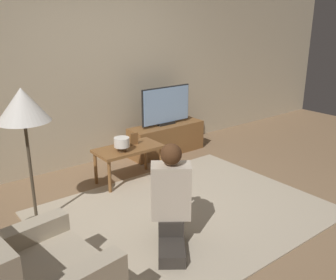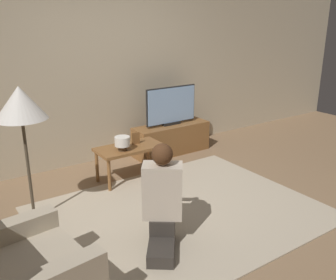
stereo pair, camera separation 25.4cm
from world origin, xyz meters
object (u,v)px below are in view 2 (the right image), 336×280
table_lamp (122,142)px  coffee_table (130,151)px  floor_lamp (21,108)px  tv (171,106)px  person_kneeling (162,197)px

table_lamp → coffee_table: bearing=29.6°
coffee_table → floor_lamp: size_ratio=0.60×
tv → floor_lamp: bearing=-159.3°
tv → person_kneeling: bearing=-126.6°
tv → coffee_table: size_ratio=1.01×
coffee_table → table_lamp: (-0.14, -0.08, 0.16)m
tv → table_lamp: tv is taller
tv → floor_lamp: floor_lamp is taller
tv → floor_lamp: 2.43m
person_kneeling → floor_lamp: bearing=-14.7°
floor_lamp → table_lamp: floor_lamp is taller
floor_lamp → table_lamp: bearing=12.8°
coffee_table → tv: bearing=27.8°
coffee_table → floor_lamp: floor_lamp is taller
tv → coffee_table: (-0.97, -0.51, -0.34)m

